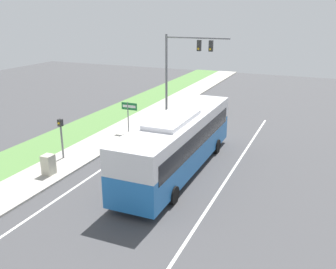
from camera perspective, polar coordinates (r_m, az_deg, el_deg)
ground_plane at (r=20.67m, az=-2.26°, el=-7.34°), size 80.00×80.00×0.00m
sidewalk at (r=23.77m, az=-15.94°, el=-4.39°), size 2.80×80.00×0.12m
grass_verge at (r=25.82m, az=-21.50°, el=-3.18°), size 3.60×80.00×0.10m
lane_divider_near at (r=22.33m, az=-10.68°, el=-5.64°), size 0.14×30.00×0.01m
lane_divider_far at (r=19.55m, az=7.44°, el=-9.07°), size 0.14×30.00×0.01m
bus at (r=21.43m, az=1.61°, el=-0.84°), size 2.76×12.16×3.51m
signal_gantry at (r=32.64m, az=2.38°, el=11.33°), size 5.67×0.41×7.09m
pedestrian_signal at (r=24.06m, az=-15.99°, el=0.37°), size 0.28×0.34×2.65m
street_sign at (r=28.39m, az=-6.00°, el=3.57°), size 1.29×0.08×2.47m
utility_cabinet at (r=22.25m, az=-17.76°, el=-4.38°), size 0.59×0.62×1.15m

